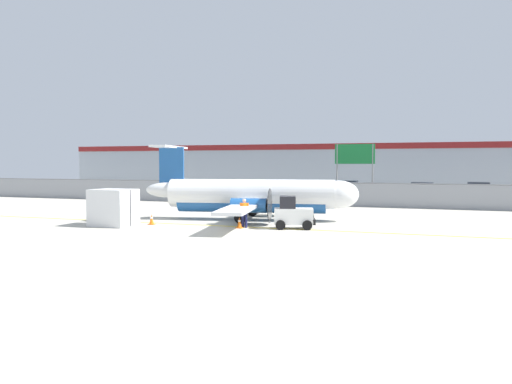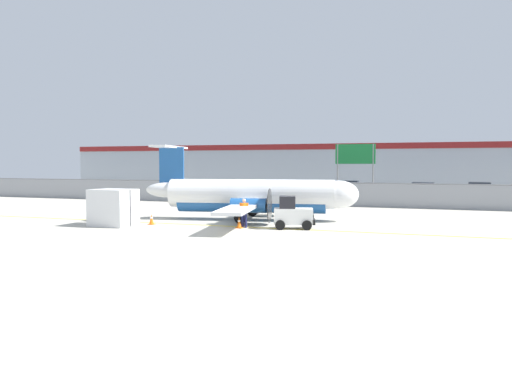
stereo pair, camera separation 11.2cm
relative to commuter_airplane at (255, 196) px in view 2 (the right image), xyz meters
The scene contains 18 objects.
ground_plane 4.11m from the commuter_airplane, 76.03° to the right, with size 140.00×140.00×0.01m.
perimeter_fence 12.37m from the commuter_airplane, 85.77° to the left, with size 98.00×0.10×2.10m.
parking_lot_strip 23.90m from the commuter_airplane, 87.81° to the left, with size 98.00×17.00×0.12m.
background_building 42.36m from the commuter_airplane, 88.76° to the left, with size 91.00×8.10×6.50m.
commuter_airplane is the anchor object (origin of this frame).
baggage_tug 5.00m from the commuter_airplane, 44.60° to the right, with size 2.54×1.88×1.88m.
ground_crew_worker 4.06m from the commuter_airplane, 79.61° to the right, with size 0.54×0.35×1.70m.
cargo_container 9.05m from the commuter_airplane, 141.21° to the right, with size 2.46×2.07×2.20m.
traffic_cone_near_left 6.93m from the commuter_airplane, 139.51° to the right, with size 0.36×0.36×0.64m.
traffic_cone_near_right 4.47m from the commuter_airplane, 82.95° to the right, with size 0.36×0.36×0.64m.
parked_car_0 27.93m from the commuter_airplane, 118.60° to the left, with size 4.32×2.25×1.58m.
parked_car_1 25.53m from the commuter_airplane, 112.08° to the left, with size 4.21×2.03×1.58m.
parked_car_2 22.60m from the commuter_airplane, 100.13° to the left, with size 4.29×2.19×1.58m.
parked_car_3 28.60m from the commuter_airplane, 86.60° to the left, with size 4.22×2.04×1.58m.
parked_car_4 23.27m from the commuter_airplane, 76.58° to the left, with size 4.35×2.33×1.58m.
parked_car_5 27.80m from the commuter_airplane, 68.12° to the left, with size 4.34×2.32×1.58m.
parked_car_6 32.28m from the commuter_airplane, 60.47° to the left, with size 4.26×2.13×1.58m.
highway_sign 15.59m from the commuter_airplane, 73.03° to the left, with size 3.60×0.14×5.50m.
Camera 2 is at (10.02, -25.37, 3.77)m, focal length 35.00 mm.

